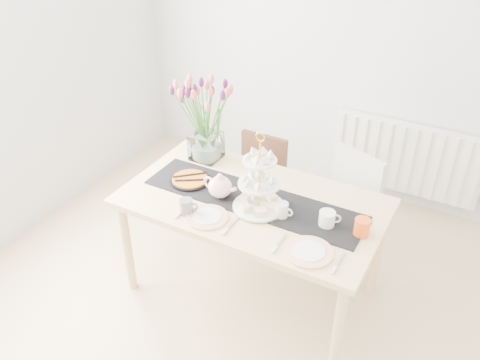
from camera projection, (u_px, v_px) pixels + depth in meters
The scene contains 16 objects.
room_shell at pixel (209, 182), 2.27m from camera, with size 4.50×4.50×4.50m.
radiator at pixel (406, 158), 4.14m from camera, with size 1.20×0.08×0.60m, color white.
dining_table at pixel (252, 210), 3.16m from camera, with size 1.60×0.90×0.75m.
chair_brown at pixel (258, 178), 3.91m from camera, with size 0.40×0.40×0.76m.
chair_white at pixel (345, 201), 3.59m from camera, with size 0.52×0.52×0.82m.
table_runner at pixel (253, 199), 3.12m from camera, with size 1.40×0.35×0.01m, color black.
tulip_vase at pixel (205, 108), 3.34m from camera, with size 0.69×0.69×0.59m.
cake_stand at pixel (259, 190), 2.97m from camera, with size 0.31×0.31×0.46m.
teapot at pixel (220, 187), 3.10m from camera, with size 0.24×0.19×0.16m, color white, non-canonical shape.
cream_jug at pixel (327, 219), 2.88m from camera, with size 0.09×0.09×0.09m, color white.
tart_tin at pixel (190, 180), 3.28m from camera, with size 0.26×0.26×0.03m.
mug_grey at pixel (186, 206), 2.98m from camera, with size 0.08×0.08×0.09m, color slate.
mug_white at pixel (282, 210), 2.95m from camera, with size 0.08×0.08×0.09m, color white.
mug_orange at pixel (362, 227), 2.80m from camera, with size 0.09×0.09×0.10m, color #F0591A.
plate_left at pixel (207, 217), 2.96m from camera, with size 0.25×0.25×0.01m, color silver.
plate_right at pixel (308, 252), 2.70m from camera, with size 0.27×0.27×0.01m, color white.
Camera 1 is at (1.05, -1.60, 2.54)m, focal length 38.00 mm.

